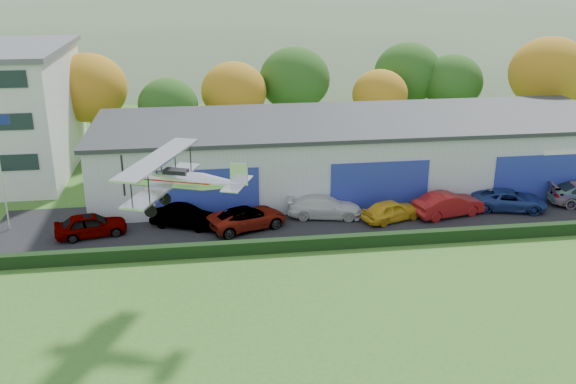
{
  "coord_description": "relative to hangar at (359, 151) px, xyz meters",
  "views": [
    {
      "loc": [
        -7.29,
        -18.74,
        16.52
      ],
      "look_at": [
        -2.79,
        12.87,
        5.03
      ],
      "focal_mm": 39.67,
      "sensor_mm": 36.0,
      "label": 1
    }
  ],
  "objects": [
    {
      "name": "car_2",
      "position": [
        -9.48,
        -7.99,
        -1.88
      ],
      "size": [
        5.77,
        4.14,
        1.46
      ],
      "primitive_type": "imported",
      "rotation": [
        0.0,
        0.0,
        1.94
      ],
      "color": "gray",
      "rests_on": "apron"
    },
    {
      "name": "car_3",
      "position": [
        -4.04,
        -6.74,
        -1.87
      ],
      "size": [
        5.38,
        2.98,
        1.48
      ],
      "primitive_type": "imported",
      "rotation": [
        0.0,
        0.0,
        1.38
      ],
      "color": "silver",
      "rests_on": "apron"
    },
    {
      "name": "car_4",
      "position": [
        0.32,
        -8.01,
        -1.89
      ],
      "size": [
        4.53,
        3.04,
        1.43
      ],
      "primitive_type": "imported",
      "rotation": [
        0.0,
        0.0,
        1.92
      ],
      "color": "gold",
      "rests_on": "apron"
    },
    {
      "name": "hangar",
      "position": [
        0.0,
        0.0,
        0.0
      ],
      "size": [
        40.6,
        12.6,
        5.3
      ],
      "color": "#B2B7BC",
      "rests_on": "ground"
    },
    {
      "name": "car_1",
      "position": [
        -13.6,
        -7.19,
        -1.88
      ],
      "size": [
        4.64,
        3.13,
        1.45
      ],
      "primitive_type": "imported",
      "rotation": [
        0.0,
        0.0,
        1.17
      ],
      "color": "gray",
      "rests_on": "apron"
    },
    {
      "name": "car_6",
      "position": [
        9.17,
        -7.24,
        -1.89
      ],
      "size": [
        5.56,
        3.54,
        1.43
      ],
      "primitive_type": "imported",
      "rotation": [
        0.0,
        0.0,
        1.33
      ],
      "color": "navy",
      "rests_on": "apron"
    },
    {
      "name": "flagpole",
      "position": [
        -24.88,
        -5.98,
        2.13
      ],
      "size": [
        1.05,
        0.1,
        8.0
      ],
      "color": "silver",
      "rests_on": "ground"
    },
    {
      "name": "biplane",
      "position": [
        -13.48,
        -16.56,
        3.91
      ],
      "size": [
        6.63,
        7.45,
        2.83
      ],
      "rotation": [
        0.0,
        0.0,
        -0.37
      ],
      "color": "silver"
    },
    {
      "name": "car_5",
      "position": [
        4.45,
        -7.73,
        -1.78
      ],
      "size": [
        5.28,
        2.87,
        1.65
      ],
      "primitive_type": "imported",
      "rotation": [
        0.0,
        0.0,
        1.81
      ],
      "color": "maroon",
      "rests_on": "apron"
    },
    {
      "name": "distant_hills",
      "position": [
        -9.38,
        112.02,
        -15.7
      ],
      "size": [
        430.0,
        196.0,
        56.0
      ],
      "color": "#4C6642",
      "rests_on": "ground"
    },
    {
      "name": "car_0",
      "position": [
        -19.49,
        -7.86,
        -1.84
      ],
      "size": [
        4.76,
        2.77,
        1.52
      ],
      "primitive_type": "imported",
      "rotation": [
        0.0,
        0.0,
        1.8
      ],
      "color": "gray",
      "rests_on": "apron"
    },
    {
      "name": "hedge",
      "position": [
        -2.0,
        -11.78,
        -2.26
      ],
      "size": [
        46.0,
        0.6,
        0.8
      ],
      "primitive_type": "cube",
      "color": "black",
      "rests_on": "ground"
    },
    {
      "name": "apron",
      "position": [
        -2.0,
        -6.98,
        -2.63
      ],
      "size": [
        48.0,
        9.0,
        0.05
      ],
      "primitive_type": "cube",
      "color": "black",
      "rests_on": "ground"
    },
    {
      "name": "tree_belt",
      "position": [
        -4.15,
        12.64,
        2.95
      ],
      "size": [
        75.7,
        13.22,
        10.12
      ],
      "color": "#3D2614",
      "rests_on": "ground"
    }
  ]
}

